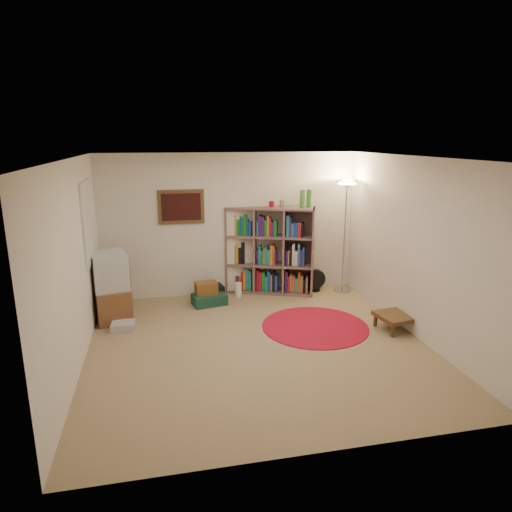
{
  "coord_description": "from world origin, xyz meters",
  "views": [
    {
      "loc": [
        -1.23,
        -5.56,
        2.74
      ],
      "look_at": [
        0.1,
        0.6,
        1.1
      ],
      "focal_mm": 32.0,
      "sensor_mm": 36.0,
      "label": 1
    }
  ],
  "objects_px": {
    "bookshelf": "(269,251)",
    "side_table": "(396,317)",
    "tv_stand": "(111,287)",
    "floor_lamp": "(346,199)",
    "suitcase": "(209,299)",
    "floor_fan": "(316,280)"
  },
  "relations": [
    {
      "from": "bookshelf",
      "to": "side_table",
      "type": "height_order",
      "value": "bookshelf"
    },
    {
      "from": "tv_stand",
      "to": "side_table",
      "type": "xyz_separation_m",
      "value": [
        4.1,
        -1.32,
        -0.31
      ]
    },
    {
      "from": "floor_lamp",
      "to": "suitcase",
      "type": "height_order",
      "value": "floor_lamp"
    },
    {
      "from": "suitcase",
      "to": "side_table",
      "type": "xyz_separation_m",
      "value": [
        2.56,
        -1.61,
        0.11
      ]
    },
    {
      "from": "tv_stand",
      "to": "side_table",
      "type": "bearing_deg",
      "value": -30.75
    },
    {
      "from": "bookshelf",
      "to": "floor_lamp",
      "type": "distance_m",
      "value": 1.65
    },
    {
      "from": "floor_fan",
      "to": "side_table",
      "type": "relative_size",
      "value": 0.69
    },
    {
      "from": "floor_fan",
      "to": "tv_stand",
      "type": "xyz_separation_m",
      "value": [
        -3.53,
        -0.59,
        0.3
      ]
    },
    {
      "from": "floor_fan",
      "to": "suitcase",
      "type": "bearing_deg",
      "value": -172.19
    },
    {
      "from": "tv_stand",
      "to": "floor_lamp",
      "type": "bearing_deg",
      "value": -5.88
    },
    {
      "from": "floor_lamp",
      "to": "tv_stand",
      "type": "bearing_deg",
      "value": -172.93
    },
    {
      "from": "bookshelf",
      "to": "suitcase",
      "type": "xyz_separation_m",
      "value": [
        -1.14,
        -0.45,
        -0.67
      ]
    },
    {
      "from": "suitcase",
      "to": "side_table",
      "type": "distance_m",
      "value": 3.03
    },
    {
      "from": "bookshelf",
      "to": "suitcase",
      "type": "height_order",
      "value": "bookshelf"
    },
    {
      "from": "suitcase",
      "to": "side_table",
      "type": "bearing_deg",
      "value": -43.77
    },
    {
      "from": "floor_fan",
      "to": "side_table",
      "type": "distance_m",
      "value": 1.99
    },
    {
      "from": "suitcase",
      "to": "side_table",
      "type": "height_order",
      "value": "side_table"
    },
    {
      "from": "bookshelf",
      "to": "tv_stand",
      "type": "relative_size",
      "value": 1.78
    },
    {
      "from": "floor_fan",
      "to": "suitcase",
      "type": "height_order",
      "value": "floor_fan"
    },
    {
      "from": "bookshelf",
      "to": "side_table",
      "type": "relative_size",
      "value": 3.19
    },
    {
      "from": "floor_lamp",
      "to": "suitcase",
      "type": "distance_m",
      "value": 2.95
    },
    {
      "from": "suitcase",
      "to": "floor_lamp",
      "type": "bearing_deg",
      "value": -6.98
    }
  ]
}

